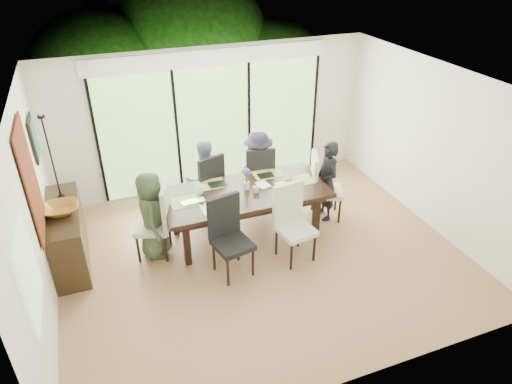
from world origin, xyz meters
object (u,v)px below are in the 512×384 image
object	(u,v)px
vase	(247,185)
bowl	(61,209)
person_right_end	(327,181)
chair_near_right	(296,225)
cup_c	(288,177)
person_far_left	(204,179)
person_far_right	(258,169)
person_left_end	(152,215)
chair_left_end	(152,221)
chair_near_left	(233,239)
cup_b	(256,189)
sideboard	(68,235)
cup_a	(199,192)
laptop	(194,203)
chair_far_right	(258,174)
table_top	(245,193)
chair_far_left	(204,184)
chair_right_end	(327,186)

from	to	relation	value
vase	bowl	distance (m)	2.77
person_right_end	chair_near_right	bearing A→B (deg)	-47.90
cup_c	bowl	distance (m)	3.52
person_right_end	person_far_left	size ratio (longest dim) A/B	1.00
person_far_right	person_left_end	bearing A→B (deg)	26.03
chair_left_end	chair_near_left	size ratio (longest dim) A/B	1.00
cup_b	sideboard	distance (m)	2.92
chair_near_right	cup_a	bearing A→B (deg)	130.67
chair_left_end	chair_near_right	xyz separation A→B (m)	(2.00, -0.87, 0.00)
cup_b	sideboard	bearing A→B (deg)	171.97
person_far_right	cup_b	bearing A→B (deg)	70.51
person_left_end	person_far_left	distance (m)	1.32
cup_a	cup_b	distance (m)	0.89
cup_a	cup_b	bearing A→B (deg)	-16.39
cup_b	laptop	bearing A→B (deg)	180.00
chair_far_right	person_far_left	world-z (taller)	person_far_left
person_far_right	vase	world-z (taller)	person_far_right
chair_near_right	sideboard	size ratio (longest dim) A/B	0.74
person_far_right	laptop	size ratio (longest dim) A/B	3.91
person_right_end	person_far_left	xyz separation A→B (m)	(-1.93, 0.83, 0.00)
table_top	chair_far_right	distance (m)	1.03
chair_far_left	person_right_end	distance (m)	2.11
person_far_right	cup_a	world-z (taller)	person_far_right
chair_far_left	person_far_left	world-z (taller)	person_far_left
person_far_left	bowl	distance (m)	2.36
cup_a	sideboard	world-z (taller)	cup_a
chair_right_end	person_far_left	world-z (taller)	person_far_left
bowl	person_far_right	bearing A→B (deg)	10.86
person_left_end	person_right_end	world-z (taller)	same
chair_left_end	person_left_end	bearing A→B (deg)	109.25
cup_c	vase	bearing A→B (deg)	-176.19
person_right_end	person_far_right	distance (m)	1.25
table_top	vase	xyz separation A→B (m)	(0.05, 0.05, 0.10)
table_top	cup_b	xyz separation A→B (m)	(0.15, -0.10, 0.08)
cup_c	cup_b	bearing A→B (deg)	-162.90
chair_far_right	person_right_end	distance (m)	1.26
person_far_left	sideboard	xyz separation A→B (m)	(-2.26, -0.53, -0.25)
chair_near_left	vase	size ratio (longest dim) A/B	9.17
chair_left_end	bowl	world-z (taller)	chair_left_end
person_left_end	cup_b	bearing A→B (deg)	-82.22
person_far_left	bowl	xyz separation A→B (m)	(-2.26, -0.63, 0.27)
chair_left_end	person_far_right	bearing A→B (deg)	131.29
table_top	cup_a	distance (m)	0.72
person_left_end	cup_a	bearing A→B (deg)	-67.83
chair_far_left	cup_c	bearing A→B (deg)	128.49
person_left_end	vase	size ratio (longest dim) A/B	10.75
vase	cup_a	world-z (taller)	vase
person_right_end	vase	size ratio (longest dim) A/B	10.75
chair_far_left	chair_far_right	world-z (taller)	same
chair_far_right	sideboard	bearing A→B (deg)	19.74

